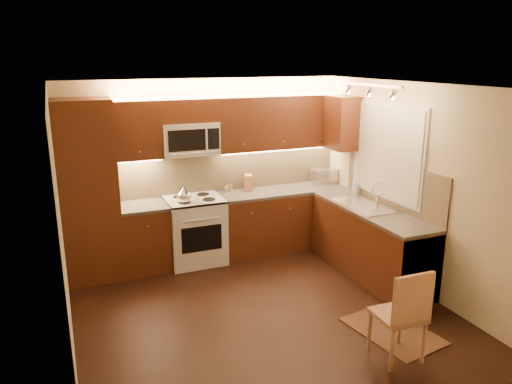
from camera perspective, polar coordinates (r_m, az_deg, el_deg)
name	(u,v)px	position (r m, az deg, el deg)	size (l,w,h in m)	color
floor	(262,312)	(5.71, 0.74, -13.74)	(4.00, 4.00, 0.01)	black
ceiling	(263,86)	(4.99, 0.84, 12.20)	(4.00, 4.00, 0.01)	beige
wall_back	(207,168)	(7.03, -5.65, 2.78)	(4.00, 0.01, 2.50)	beige
wall_front	(375,284)	(3.59, 13.69, -10.32)	(4.00, 0.01, 2.50)	beige
wall_left	(61,231)	(4.83, -21.67, -4.20)	(0.01, 4.00, 2.50)	beige
wall_right	(414,188)	(6.25, 17.90, 0.48)	(0.01, 4.00, 2.50)	beige
pantry	(88,192)	(6.49, -18.90, 0.03)	(0.70, 0.60, 2.30)	#3F210D
base_cab_back_left	(145,238)	(6.77, -12.79, -5.28)	(0.62, 0.60, 0.86)	#3F210D
counter_back_left	(143,206)	(6.63, -13.02, -1.64)	(0.62, 0.60, 0.04)	#373632
base_cab_back_right	(282,220)	(7.35, 3.00, -3.25)	(1.92, 0.60, 0.86)	#3F210D
counter_back_right	(282,191)	(7.21, 3.05, 0.13)	(1.92, 0.60, 0.04)	#373632
base_cab_right	(370,243)	(6.61, 13.09, -5.81)	(0.60, 2.00, 0.86)	#3F210D
counter_right	(372,210)	(6.47, 13.33, -2.09)	(0.60, 2.00, 0.04)	#373632
dishwasher	(405,263)	(6.10, 16.89, -7.93)	(0.58, 0.60, 0.84)	silver
backsplash_back	(231,170)	(7.14, -2.93, 2.62)	(3.30, 0.02, 0.60)	tan
backsplash_right	(393,184)	(6.55, 15.57, 0.89)	(0.02, 2.00, 0.60)	tan
upper_cab_back_left	(136,130)	(6.54, -13.73, 7.03)	(0.62, 0.35, 0.75)	#3F210D
upper_cab_back_right	(279,122)	(7.13, 2.73, 8.11)	(1.92, 0.35, 0.75)	#3F210D
upper_cab_bridge	(188,110)	(6.65, -7.91, 9.37)	(0.76, 0.35, 0.31)	#3F210D
upper_cab_right_corner	(342,123)	(7.14, 9.97, 7.91)	(0.35, 0.50, 0.75)	#3F210D
stove	(195,230)	(6.87, -7.09, -4.43)	(0.76, 0.65, 0.92)	silver
microwave	(189,139)	(6.69, -7.76, 6.16)	(0.76, 0.38, 0.44)	silver
window_frame	(387,151)	(6.58, 14.98, 4.57)	(0.03, 1.44, 1.24)	silver
window_blinds	(386,152)	(6.57, 14.85, 4.56)	(0.02, 1.36, 1.16)	silver
sink	(366,200)	(6.56, 12.62, -0.94)	(0.52, 0.86, 0.15)	silver
faucet	(378,193)	(6.64, 13.94, -0.15)	(0.20, 0.04, 0.30)	silver
track_light_bar	(370,85)	(6.10, 13.08, 12.03)	(0.04, 1.20, 0.03)	silver
kettle	(184,195)	(6.51, -8.37, -0.29)	(0.20, 0.20, 0.23)	silver
toaster_oven	(323,176)	(7.65, 7.81, 1.88)	(0.36, 0.27, 0.22)	silver
knife_block	(249,183)	(7.12, -0.87, 1.09)	(0.11, 0.17, 0.23)	#986744
spice_jar_a	(226,189)	(7.04, -3.51, 0.33)	(0.04, 0.04, 0.10)	silver
spice_jar_b	(229,187)	(7.12, -3.20, 0.53)	(0.05, 0.05, 0.10)	olive
spice_jar_c	(231,187)	(7.15, -2.91, 0.58)	(0.04, 0.04, 0.10)	silver
spice_jar_d	(228,189)	(7.07, -3.32, 0.36)	(0.04, 0.04, 0.09)	brown
soap_bottle	(357,186)	(7.14, 11.60, 0.67)	(0.09, 0.09, 0.20)	silver
rug	(392,331)	(5.53, 15.56, -15.28)	(0.64, 0.97, 0.01)	black
dining_chair	(398,313)	(4.91, 16.17, -13.33)	(0.42, 0.42, 0.94)	#986744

